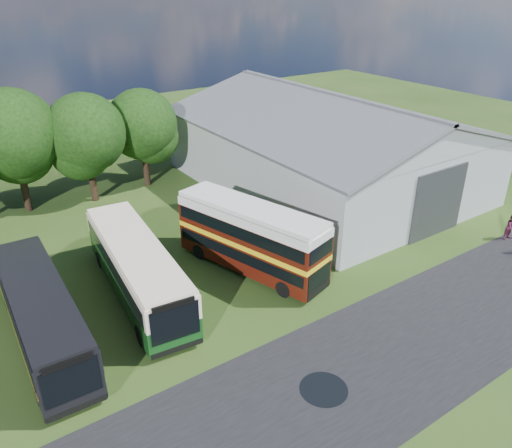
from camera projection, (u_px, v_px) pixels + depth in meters
ground at (307, 341)px, 25.38m from camera, size 120.00×120.00×0.00m
asphalt_road at (392, 351)px, 24.68m from camera, size 60.00×8.00×0.02m
puddle at (324, 390)px, 22.40m from camera, size 2.20×2.20×0.01m
storage_shed at (325, 138)px, 42.93m from camera, size 18.80×24.80×8.15m
tree_mid at (13, 134)px, 36.90m from camera, size 6.80×6.80×9.60m
tree_right_a at (85, 133)px, 38.92m from camera, size 6.26×6.26×8.83m
tree_right_b at (142, 125)px, 42.15m from camera, size 5.98×5.98×8.45m
shrub_front at (314, 260)px, 32.65m from camera, size 1.70×1.70×1.70m
shrub_mid at (295, 248)px, 34.13m from camera, size 1.60×1.60×1.60m
shrub_back at (278, 237)px, 35.60m from camera, size 1.80×1.80×1.80m
bus_green_single at (137, 268)px, 28.30m from camera, size 3.99×12.41×3.36m
bus_maroon_double at (251, 238)px, 30.72m from camera, size 5.28×10.49×4.37m
bus_dark_single at (42, 314)px, 24.61m from camera, size 3.00×11.68×3.20m
visitor_b at (511, 227)px, 34.83m from camera, size 1.01×0.85×1.87m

